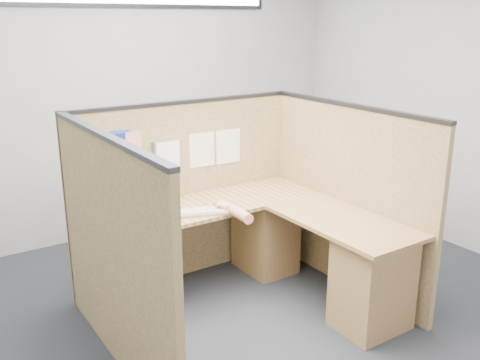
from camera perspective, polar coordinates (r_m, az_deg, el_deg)
floor at (r=4.11m, az=1.43°, el=-14.88°), size 5.00×5.00×0.00m
wall_back at (r=5.54m, az=-12.07°, el=8.58°), size 5.00×0.00×5.00m
wall_right at (r=5.40m, az=24.04°, el=7.29°), size 0.00×4.50×4.50m
cubicle_partitions at (r=4.10m, az=-1.92°, el=-3.05°), size 2.06×1.83×1.53m
l_desk at (r=4.22m, az=1.29°, el=-7.91°), size 1.95×1.75×0.73m
laptop at (r=4.25m, az=-9.35°, el=-2.25°), size 0.35×0.34×0.24m
keyboard at (r=4.11m, az=-3.35°, el=-3.35°), size 0.49×0.31×0.03m
mouse at (r=4.16m, az=-1.92°, el=-2.95°), size 0.12×0.07×0.05m
hand_forearm at (r=4.03m, az=-0.64°, el=-3.31°), size 0.12×0.43×0.09m
blue_poster at (r=4.19m, az=-12.67°, el=3.70°), size 0.17×0.01×0.22m
american_flag at (r=4.19m, az=-12.13°, el=3.87°), size 0.21×0.01×0.36m
file_holder at (r=4.35m, az=-7.77°, el=2.30°), size 0.23×0.05×0.30m
paper_left at (r=4.52m, az=-4.07°, el=3.23°), size 0.23×0.02×0.29m
paper_right at (r=4.65m, az=-1.27°, el=3.60°), size 0.23×0.01×0.30m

